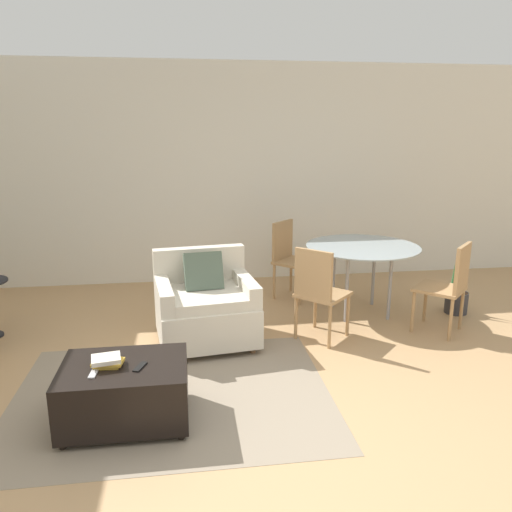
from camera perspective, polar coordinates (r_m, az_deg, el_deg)
The scene contains 13 objects.
ground_plane at distance 3.37m, azimuth 2.39°, elevation -20.95°, with size 20.00×20.00×0.00m, color tan.
wall_back at distance 6.44m, azimuth -3.51°, elevation 9.26°, with size 12.00×0.06×2.75m.
area_rug at distance 3.95m, azimuth -9.50°, elevation -15.32°, with size 2.36×1.81×0.01m.
armchair at distance 4.67m, azimuth -5.81°, elevation -5.75°, with size 0.97×0.91×0.85m.
ottoman at distance 3.60m, azimuth -14.71°, elevation -14.66°, with size 0.83×0.61×0.42m.
book_stack at distance 3.51m, azimuth -16.66°, elevation -11.44°, with size 0.22×0.19×0.07m.
tv_remote_primary at distance 3.45m, azimuth -13.11°, elevation -12.22°, with size 0.09×0.14×0.01m.
tv_remote_secondary at distance 3.45m, azimuth -18.06°, elevation -12.59°, with size 0.05×0.14×0.01m.
dining_table at distance 5.39m, azimuth 12.06°, elevation 0.38°, with size 1.19×1.19×0.75m.
dining_chair_near_left at distance 4.64m, azimuth 7.14°, elevation -3.67°, with size 0.59×0.59×0.90m.
dining_chair_near_right at distance 5.13m, azimuth 21.25°, elevation -2.82°, with size 0.59×0.59×0.90m.
dining_chair_far_left at distance 5.85m, azimuth 3.86°, elevation 0.21°, with size 0.59×0.59×0.90m.
potted_plant_small at distance 5.84m, azimuth 21.94°, elevation -4.57°, with size 0.24×0.24×0.61m.
Camera 1 is at (-0.52, -2.70, 1.95)m, focal length 35.00 mm.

